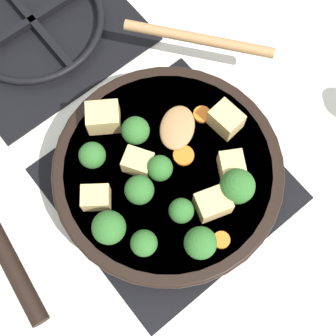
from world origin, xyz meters
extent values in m
plane|color=silver|center=(0.00, 0.00, 0.00)|extent=(2.40, 2.40, 0.00)
cube|color=black|center=(0.00, 0.00, 0.00)|extent=(0.31, 0.31, 0.01)
torus|color=black|center=(0.00, 0.00, 0.02)|extent=(0.24, 0.24, 0.01)
cube|color=black|center=(0.00, 0.00, 0.02)|extent=(0.01, 0.23, 0.01)
cube|color=black|center=(0.00, 0.00, 0.02)|extent=(0.23, 0.01, 0.01)
cube|color=black|center=(0.00, 0.36, 0.00)|extent=(0.31, 0.31, 0.01)
torus|color=black|center=(0.00, 0.36, 0.02)|extent=(0.24, 0.24, 0.01)
cube|color=black|center=(0.00, 0.36, 0.02)|extent=(0.01, 0.23, 0.01)
cube|color=black|center=(0.00, 0.36, 0.02)|extent=(0.23, 0.01, 0.01)
cylinder|color=black|center=(0.00, 0.00, 0.05)|extent=(0.31, 0.31, 0.05)
cylinder|color=brown|center=(0.00, 0.00, 0.05)|extent=(0.29, 0.29, 0.04)
torus|color=black|center=(0.00, 0.00, 0.07)|extent=(0.32, 0.32, 0.01)
cylinder|color=black|center=(-0.24, 0.03, 0.06)|extent=(0.04, 0.17, 0.02)
ellipsoid|color=#A87A4C|center=(0.05, 0.04, 0.08)|extent=(0.08, 0.08, 0.01)
cylinder|color=#A87A4C|center=(0.16, 0.13, 0.08)|extent=(0.15, 0.19, 0.02)
cube|color=#DBB770|center=(0.06, -0.06, 0.09)|extent=(0.05, 0.05, 0.03)
cube|color=#DBB770|center=(-0.03, 0.03, 0.09)|extent=(0.05, 0.05, 0.03)
cube|color=#DBB770|center=(0.10, 0.00, 0.09)|extent=(0.04, 0.04, 0.03)
cube|color=#DBB770|center=(-0.03, 0.11, 0.09)|extent=(0.06, 0.05, 0.04)
cube|color=#DBB770|center=(0.01, -0.08, 0.09)|extent=(0.05, 0.05, 0.03)
cube|color=#DBB770|center=(-0.10, 0.02, 0.09)|extent=(0.05, 0.05, 0.03)
cylinder|color=#709956|center=(-0.05, -0.01, 0.08)|extent=(0.01, 0.01, 0.01)
sphere|color=#2D6628|center=(-0.05, -0.01, 0.10)|extent=(0.04, 0.04, 0.04)
cylinder|color=#709956|center=(0.05, -0.08, 0.08)|extent=(0.01, 0.01, 0.01)
sphere|color=#2D6628|center=(0.05, -0.08, 0.11)|extent=(0.05, 0.05, 0.05)
cylinder|color=#709956|center=(-0.11, -0.02, 0.08)|extent=(0.01, 0.01, 0.01)
sphere|color=#2D6628|center=(-0.11, -0.02, 0.10)|extent=(0.04, 0.04, 0.04)
cylinder|color=#709956|center=(-0.09, -0.06, 0.08)|extent=(0.01, 0.01, 0.01)
sphere|color=#2D6628|center=(-0.09, -0.06, 0.10)|extent=(0.03, 0.03, 0.03)
cylinder|color=#709956|center=(-0.01, 0.00, 0.08)|extent=(0.01, 0.01, 0.01)
sphere|color=#2D6628|center=(-0.01, 0.00, 0.10)|extent=(0.03, 0.03, 0.03)
cylinder|color=#709956|center=(-0.04, -0.11, 0.08)|extent=(0.01, 0.01, 0.01)
sphere|color=#2D6628|center=(-0.04, -0.11, 0.10)|extent=(0.04, 0.04, 0.04)
cylinder|color=#709956|center=(-0.01, 0.06, 0.08)|extent=(0.01, 0.01, 0.01)
sphere|color=#2D6628|center=(-0.01, 0.06, 0.10)|extent=(0.04, 0.04, 0.04)
cylinder|color=#709956|center=(-0.07, 0.07, 0.08)|extent=(0.01, 0.01, 0.01)
sphere|color=#2D6628|center=(-0.07, 0.07, 0.10)|extent=(0.04, 0.04, 0.04)
cylinder|color=#709956|center=(-0.03, -0.06, 0.08)|extent=(0.01, 0.01, 0.01)
sphere|color=#2D6628|center=(-0.03, -0.06, 0.10)|extent=(0.03, 0.03, 0.03)
cylinder|color=orange|center=(0.03, 0.00, 0.08)|extent=(0.03, 0.03, 0.01)
cylinder|color=orange|center=(0.09, 0.03, 0.08)|extent=(0.03, 0.03, 0.01)
cylinder|color=orange|center=(-0.01, -0.12, 0.08)|extent=(0.02, 0.02, 0.01)
camera|label=1|loc=(-0.13, -0.16, 0.68)|focal=50.00mm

